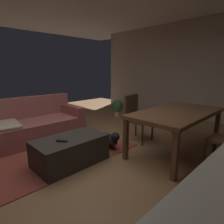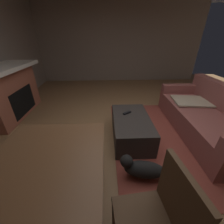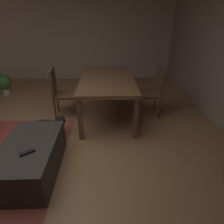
% 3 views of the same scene
% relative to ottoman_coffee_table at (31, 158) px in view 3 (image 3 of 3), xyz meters
% --- Properties ---
extents(floor, '(9.60, 9.60, 0.00)m').
position_rel_ottoman_coffee_table_xyz_m(floor, '(0.12, 0.05, -0.21)').
color(floor, olive).
extents(wall_right_window_side, '(0.12, 6.39, 2.81)m').
position_rel_ottoman_coffee_table_xyz_m(wall_right_window_side, '(4.12, 0.05, 1.20)').
color(wall_right_window_side, '#B2A59B').
rests_on(wall_right_window_side, ground).
extents(ottoman_coffee_table, '(1.07, 0.62, 0.41)m').
position_rel_ottoman_coffee_table_xyz_m(ottoman_coffee_table, '(0.00, 0.00, 0.00)').
color(ottoman_coffee_table, '#2D2826').
rests_on(ottoman_coffee_table, ground).
extents(tv_remote, '(0.13, 0.16, 0.02)m').
position_rel_ottoman_coffee_table_xyz_m(tv_remote, '(-0.17, -0.06, 0.22)').
color(tv_remote, black).
rests_on(tv_remote, ottoman_coffee_table).
extents(dining_table, '(1.78, 0.96, 0.74)m').
position_rel_ottoman_coffee_table_xyz_m(dining_table, '(1.53, -0.94, 0.46)').
color(dining_table, brown).
rests_on(dining_table, ground).
extents(dining_chair_south, '(0.45, 0.45, 0.93)m').
position_rel_ottoman_coffee_table_xyz_m(dining_chair_south, '(1.52, -1.82, 0.32)').
color(dining_chair_south, '#513823').
rests_on(dining_chair_south, ground).
extents(dining_chair_north, '(0.48, 0.48, 0.93)m').
position_rel_ottoman_coffee_table_xyz_m(dining_chair_north, '(1.52, -0.07, 0.32)').
color(dining_chair_north, '#513823').
rests_on(dining_chair_north, ground).
extents(potted_plant, '(0.34, 0.34, 0.50)m').
position_rel_ottoman_coffee_table_xyz_m(potted_plant, '(2.71, 1.58, 0.09)').
color(potted_plant, beige).
rests_on(potted_plant, ground).
extents(small_dog, '(0.30, 0.58, 0.30)m').
position_rel_ottoman_coffee_table_xyz_m(small_dog, '(0.83, -0.00, -0.03)').
color(small_dog, black).
rests_on(small_dog, ground).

